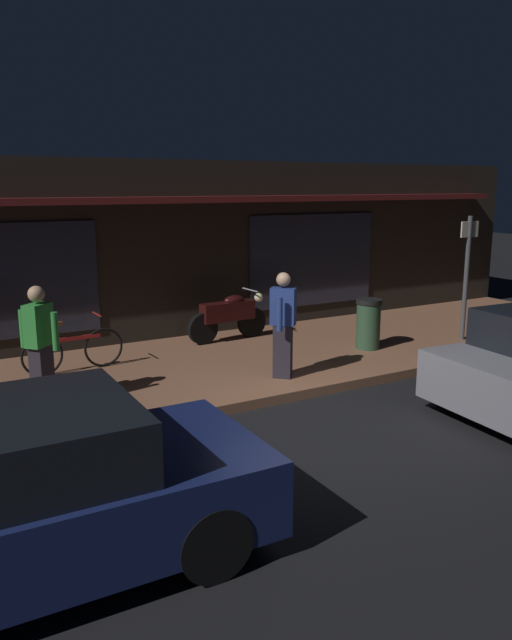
{
  "coord_description": "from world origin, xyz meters",
  "views": [
    {
      "loc": [
        -4.65,
        -6.24,
        3.12
      ],
      "look_at": [
        0.28,
        2.4,
        0.95
      ],
      "focal_mm": 34.78,
      "sensor_mm": 36.0,
      "label": 1
    }
  ],
  "objects_px": {
    "person_photographer": "(40,344)",
    "person_bystander": "(283,323)",
    "sign_post": "(467,271)",
    "bicycle_parked": "(73,350)",
    "parked_car_near": "(10,498)",
    "motorcycle": "(229,315)",
    "trash_bin": "(368,323)"
  },
  "relations": [
    {
      "from": "bicycle_parked",
      "to": "sign_post",
      "type": "relative_size",
      "value": 0.69
    },
    {
      "from": "motorcycle",
      "to": "trash_bin",
      "type": "xyz_separation_m",
      "value": [
        1.95,
        -1.83,
        -0.03
      ]
    },
    {
      "from": "bicycle_parked",
      "to": "person_bystander",
      "type": "bearing_deg",
      "value": -35.2
    },
    {
      "from": "motorcycle",
      "to": "person_bystander",
      "type": "relative_size",
      "value": 1.02
    },
    {
      "from": "motorcycle",
      "to": "person_photographer",
      "type": "relative_size",
      "value": 1.02
    },
    {
      "from": "bicycle_parked",
      "to": "person_photographer",
      "type": "xyz_separation_m",
      "value": [
        -0.76,
        -1.42,
        0.52
      ]
    },
    {
      "from": "motorcycle",
      "to": "bicycle_parked",
      "type": "distance_m",
      "value": 3.21
    },
    {
      "from": "sign_post",
      "to": "parked_car_near",
      "type": "xyz_separation_m",
      "value": [
        -8.87,
        -3.42,
        -0.81
      ]
    },
    {
      "from": "person_photographer",
      "to": "person_bystander",
      "type": "xyz_separation_m",
      "value": [
        3.53,
        -0.54,
        0.0
      ]
    },
    {
      "from": "person_photographer",
      "to": "person_bystander",
      "type": "distance_m",
      "value": 3.57
    },
    {
      "from": "parked_car_near",
      "to": "person_photographer",
      "type": "bearing_deg",
      "value": 75.29
    },
    {
      "from": "person_bystander",
      "to": "parked_car_near",
      "type": "distance_m",
      "value": 5.44
    },
    {
      "from": "sign_post",
      "to": "bicycle_parked",
      "type": "bearing_deg",
      "value": 167.33
    },
    {
      "from": "sign_post",
      "to": "trash_bin",
      "type": "bearing_deg",
      "value": 169.6
    },
    {
      "from": "motorcycle",
      "to": "parked_car_near",
      "type": "xyz_separation_m",
      "value": [
        -4.85,
        -5.62,
        0.06
      ]
    },
    {
      "from": "sign_post",
      "to": "parked_car_near",
      "type": "bearing_deg",
      "value": -158.91
    },
    {
      "from": "person_photographer",
      "to": "person_bystander",
      "type": "bearing_deg",
      "value": -8.68
    },
    {
      "from": "bicycle_parked",
      "to": "parked_car_near",
      "type": "xyz_separation_m",
      "value": [
        -1.71,
        -5.03,
        0.2
      ]
    },
    {
      "from": "person_bystander",
      "to": "sign_post",
      "type": "height_order",
      "value": "sign_post"
    },
    {
      "from": "person_photographer",
      "to": "sign_post",
      "type": "distance_m",
      "value": 7.94
    },
    {
      "from": "person_bystander",
      "to": "sign_post",
      "type": "relative_size",
      "value": 0.7
    },
    {
      "from": "sign_post",
      "to": "person_photographer",
      "type": "bearing_deg",
      "value": 178.6
    },
    {
      "from": "bicycle_parked",
      "to": "sign_post",
      "type": "bearing_deg",
      "value": -12.67
    },
    {
      "from": "person_bystander",
      "to": "parked_car_near",
      "type": "relative_size",
      "value": 0.41
    },
    {
      "from": "trash_bin",
      "to": "parked_car_near",
      "type": "relative_size",
      "value": 0.23
    },
    {
      "from": "person_photographer",
      "to": "sign_post",
      "type": "xyz_separation_m",
      "value": [
        7.92,
        -0.19,
        0.48
      ]
    },
    {
      "from": "sign_post",
      "to": "trash_bin",
      "type": "xyz_separation_m",
      "value": [
        -2.07,
        0.38,
        -0.89
      ]
    },
    {
      "from": "motorcycle",
      "to": "parked_car_near",
      "type": "bearing_deg",
      "value": -130.8
    },
    {
      "from": "motorcycle",
      "to": "parked_car_near",
      "type": "distance_m",
      "value": 7.43
    },
    {
      "from": "person_bystander",
      "to": "sign_post",
      "type": "xyz_separation_m",
      "value": [
        4.39,
        0.35,
        0.48
      ]
    },
    {
      "from": "motorcycle",
      "to": "bicycle_parked",
      "type": "bearing_deg",
      "value": -169.32
    },
    {
      "from": "motorcycle",
      "to": "person_photographer",
      "type": "distance_m",
      "value": 4.41
    }
  ]
}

